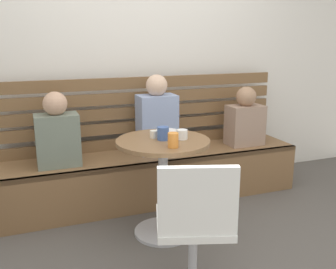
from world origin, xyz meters
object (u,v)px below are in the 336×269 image
Objects in this scene: booth_bench at (155,176)px; cup_ceramic_white at (182,134)px; person_child_middle at (57,134)px; person_adult at (157,118)px; cup_espresso_small at (154,134)px; plate_small at (166,131)px; person_child_left at (245,120)px; white_chair at (195,229)px; phone_on_table at (172,136)px; cafe_table at (163,169)px; cup_tumbler_orange at (173,140)px; cup_mug_blue at (163,133)px.

booth_bench is 0.86m from cup_ceramic_white.
booth_bench is 0.96m from person_child_middle.
person_adult is 0.63m from cup_espresso_small.
booth_bench is 15.88× the size of plate_small.
person_child_left reaches higher than cup_espresso_small.
white_chair is at bearing -100.40° from booth_bench.
person_child_middle reaches higher than cup_ceramic_white.
cup_espresso_small is 0.33× the size of plate_small.
person_child_middle is at bearing 34.67° from phone_on_table.
cafe_table is 0.29m from cup_ceramic_white.
person_child_middle is at bearing -175.67° from person_adult.
plate_small is at bearing 75.38° from cup_tumbler_orange.
cafe_table is at bearing -57.55° from cup_espresso_small.
booth_bench is at bearing 76.88° from cafe_table.
phone_on_table is (-0.09, -0.61, -0.01)m from person_adult.
phone_on_table is (0.09, 0.05, 0.23)m from cafe_table.
cup_tumbler_orange is at bearing -142.71° from person_child_left.
plate_small is (0.11, 0.42, -0.04)m from cup_tumbler_orange.
person_child_left is at bearing 25.64° from cup_espresso_small.
cup_espresso_small is (-0.04, 0.08, -0.02)m from cup_mug_blue.
cafe_table is at bearing 78.96° from cup_mug_blue.
person_child_middle reaches higher than plate_small.
cup_ceramic_white is 0.14m from cup_mug_blue.
white_chair is 15.18× the size of cup_espresso_small.
cup_espresso_small reaches higher than phone_on_table.
booth_bench is 3.18× the size of white_chair.
cup_tumbler_orange is at bearing 139.43° from phone_on_table.
cup_tumbler_orange reaches higher than cup_espresso_small.
phone_on_table is (-0.04, 0.09, -0.03)m from cup_ceramic_white.
plate_small is 1.21× the size of phone_on_table.
plate_small is at bearing -25.46° from phone_on_table.
cup_espresso_small is at bearing 62.69° from phone_on_table.
person_child_left is (1.06, 0.60, 0.17)m from cafe_table.
person_adult is 0.70m from cup_ceramic_white.
phone_on_table is (-0.97, -0.55, 0.06)m from person_child_left.
person_child_middle is at bearing 111.95° from white_chair.
booth_bench is at bearing -139.99° from person_adult.
cafe_table is 1.23× the size of person_child_middle.
booth_bench is at bearing 88.90° from cup_ceramic_white.
person_adult is 0.45m from plate_small.
cup_espresso_small is (-0.04, 0.07, 0.25)m from cafe_table.
person_adult is 1.25× the size of person_child_left.
person_child_middle is (-0.68, 0.59, 0.19)m from cafe_table.
cup_tumbler_orange is 1.25× the size of cup_ceramic_white.
phone_on_table reaches higher than booth_bench.
phone_on_table is (-0.01, -0.16, -0.00)m from plate_small.
person_child_middle is at bearing 139.00° from cafe_table.
white_chair reaches higher than cup_tumbler_orange.
booth_bench is at bearing 79.60° from white_chair.
cafe_table is at bearing -103.12° from booth_bench.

